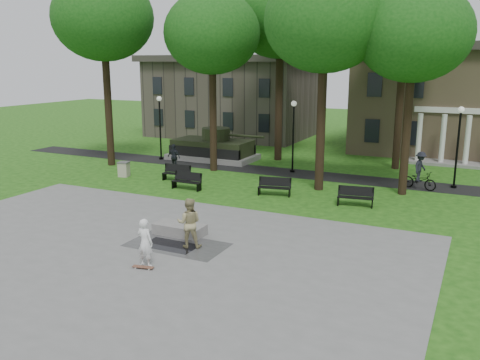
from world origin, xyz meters
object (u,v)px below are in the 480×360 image
object	(u,v)px
concrete_block	(180,229)
cyclist	(420,174)
skateboarder	(145,242)
park_bench_0	(177,172)
friend_watching	(189,223)
trash_bin	(124,169)

from	to	relation	value
concrete_block	cyclist	size ratio (longest dim) A/B	1.00
skateboarder	park_bench_0	xyz separation A→B (m)	(-6.34, 11.97, -0.38)
cyclist	park_bench_0	bearing A→B (deg)	124.07
concrete_block	park_bench_0	bearing A→B (deg)	123.27
friend_watching	concrete_block	bearing A→B (deg)	-66.38
cyclist	trash_bin	xyz separation A→B (m)	(-17.48, -4.75, -0.41)
park_bench_0	trash_bin	xyz separation A→B (m)	(-3.71, -0.49, -0.04)
skateboarder	concrete_block	bearing A→B (deg)	-73.52
skateboarder	trash_bin	bearing A→B (deg)	-44.59
skateboarder	park_bench_0	bearing A→B (deg)	-57.88
friend_watching	cyclist	world-z (taller)	cyclist
concrete_block	friend_watching	bearing A→B (deg)	-43.74
park_bench_0	concrete_block	bearing A→B (deg)	-60.44
concrete_block	trash_bin	distance (m)	12.29
park_bench_0	skateboarder	bearing A→B (deg)	-65.80
skateboarder	park_bench_0	distance (m)	13.56
cyclist	park_bench_0	distance (m)	14.42
concrete_block	park_bench_0	size ratio (longest dim) A/B	1.21
skateboarder	trash_bin	distance (m)	15.26
skateboarder	friend_watching	size ratio (longest dim) A/B	0.89
skateboarder	friend_watching	distance (m)	2.37
cyclist	trash_bin	size ratio (longest dim) A/B	2.29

